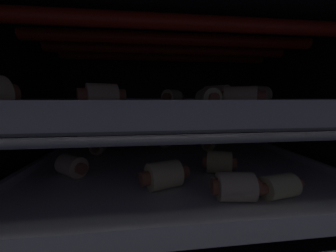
{
  "coord_description": "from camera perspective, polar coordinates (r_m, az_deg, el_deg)",
  "views": [
    {
      "loc": [
        -4.64,
        -32.55,
        22.97
      ],
      "look_at": [
        0.0,
        7.2,
        16.98
      ],
      "focal_mm": 20.45,
      "sensor_mm": 36.0,
      "label": 1
    }
  ],
  "objects": [
    {
      "name": "ground_plane",
      "position": [
        0.4,
        1.33,
        -27.13
      ],
      "size": [
        55.89,
        48.29,
        1.2
      ],
      "primitive_type": "cube",
      "color": "black"
    },
    {
      "name": "pig_in_blanket_lower_7",
      "position": [
        0.42,
        12.19,
        -5.12
      ],
      "size": [
        3.92,
        4.54,
        2.81
      ],
      "rotation": [
        0.0,
        0.0,
        5.76
      ],
      "color": "beige",
      "rests_on": "baking_tray_lower"
    },
    {
      "name": "pig_in_blanket_lower_3",
      "position": [
        0.41,
        -19.95,
        -5.71
      ],
      "size": [
        2.98,
        4.69,
        2.75
      ],
      "rotation": [
        0.0,
        0.0,
        3.07
      ],
      "color": "beige",
      "rests_on": "baking_tray_lower"
    },
    {
      "name": "pig_in_blanket_lower_2",
      "position": [
        0.24,
        -1.27,
        -14.38
      ],
      "size": [
        6.14,
        4.47,
        3.33
      ],
      "rotation": [
        0.0,
        0.0,
        5.06
      ],
      "color": "beige",
      "rests_on": "baking_tray_lower"
    },
    {
      "name": "oven_rack_lower",
      "position": [
        0.35,
        1.39,
        -12.26
      ],
      "size": [
        50.91,
        44.98,
        0.59
      ],
      "color": "slate"
    },
    {
      "name": "baking_tray_upper",
      "position": [
        0.33,
        1.46,
        5.45
      ],
      "size": [
        44.65,
        38.17,
        2.2
      ],
      "color": "silver",
      "rests_on": "oven_rack_upper"
    },
    {
      "name": "pig_in_blanket_upper_7",
      "position": [
        0.28,
        20.72,
        8.14
      ],
      "size": [
        6.1,
        4.47,
        2.78
      ],
      "rotation": [
        0.0,
        0.0,
        4.18
      ],
      "color": "beige",
      "rests_on": "baking_tray_upper"
    },
    {
      "name": "pig_in_blanket_lower_5",
      "position": [
        0.3,
        15.06,
        -10.4
      ],
      "size": [
        5.01,
        4.38,
        3.33
      ],
      "rotation": [
        0.0,
        0.0,
        4.32
      ],
      "color": "beige",
      "rests_on": "baking_tray_lower"
    },
    {
      "name": "pig_in_blanket_lower_1",
      "position": [
        0.25,
        30.11,
        -15.31
      ],
      "size": [
        6.21,
        3.19,
        2.6
      ],
      "rotation": [
        0.0,
        0.0,
        4.88
      ],
      "color": "beige",
      "rests_on": "baking_tray_lower"
    },
    {
      "name": "pig_in_blanket_upper_5",
      "position": [
        0.41,
        1.95,
        8.5
      ],
      "size": [
        3.52,
        5.23,
        2.6
      ],
      "rotation": [
        0.0,
        0.0,
        3.47
      ],
      "color": "beige",
      "rests_on": "baking_tray_upper"
    },
    {
      "name": "pig_in_blanket_lower_6",
      "position": [
        0.49,
        3.94,
        -3.21
      ],
      "size": [
        3.25,
        5.25,
        2.49
      ],
      "rotation": [
        0.0,
        0.0,
        6.0
      ],
      "color": "beige",
      "rests_on": "baking_tray_lower"
    },
    {
      "name": "heating_element",
      "position": [
        0.34,
        1.53,
        23.05
      ],
      "size": [
        42.79,
        20.69,
        1.76
      ],
      "color": "maroon"
    },
    {
      "name": "pig_in_blanket_lower_8",
      "position": [
        0.5,
        13.37,
        -3.06
      ],
      "size": [
        4.1,
        4.73,
        2.48
      ],
      "rotation": [
        0.0,
        0.0,
        0.59
      ],
      "color": "beige",
      "rests_on": "baking_tray_lower"
    },
    {
      "name": "baking_tray_lower",
      "position": [
        0.35,
        1.4,
        -10.85
      ],
      "size": [
        44.65,
        38.17,
        2.18
      ],
      "color": "silver",
      "rests_on": "oven_rack_lower"
    },
    {
      "name": "oven_ceiling",
      "position": [
        0.35,
        1.55,
        27.33
      ],
      "size": [
        55.89,
        48.29,
        1.2
      ],
      "primitive_type": "cube",
      "color": "black"
    },
    {
      "name": "pig_in_blanket_lower_4",
      "position": [
        0.23,
        19.4,
        -16.66
      ],
      "size": [
        5.22,
        3.54,
        3.1
      ],
      "rotation": [
        0.0,
        0.0,
        4.59
      ],
      "color": "beige",
      "rests_on": "baking_tray_lower"
    },
    {
      "name": "oven_rack_upper",
      "position": [
        0.33,
        1.45,
        3.8
      ],
      "size": [
        50.99,
        44.98,
        0.67
      ],
      "color": "slate"
    },
    {
      "name": "pig_in_blanket_upper_1",
      "position": [
        0.39,
        24.91,
        8.31
      ],
      "size": [
        5.0,
        4.33,
        3.38
      ],
      "rotation": [
        0.0,
        0.0,
        1.96
      ],
      "color": "beige",
      "rests_on": "baking_tray_upper"
    },
    {
      "name": "oven_wall_left",
      "position": [
        0.4,
        -40.99,
        -2.45
      ],
      "size": [
        1.2,
        45.89,
        33.58
      ],
      "primitive_type": "cube",
      "color": "black",
      "rests_on": "ground_plane"
    },
    {
      "name": "oven_wall_back",
      "position": [
        0.57,
        -1.92,
        2.24
      ],
      "size": [
        55.89,
        1.2,
        33.58
      ],
      "primitive_type": "cube",
      "color": "black",
      "rests_on": "ground_plane"
    },
    {
      "name": "pig_in_blanket_upper_6",
      "position": [
        0.34,
        1.76,
        8.56
      ],
      "size": [
        4.36,
        4.54,
        2.67
      ],
      "rotation": [
        0.0,
        0.0,
        2.39
      ],
      "color": "beige",
      "rests_on": "baking_tray_upper"
    },
    {
      "name": "pig_in_blanket_lower_9",
      "position": [
        0.31,
        -26.73,
        -10.51
      ],
      "size": [
        4.98,
        4.58,
        2.95
      ],
      "rotation": [
        0.0,
        0.0,
        0.9
      ],
      "color": "beige",
      "rests_on": "baking_tray_lower"
    },
    {
      "name": "pig_in_blanket_lower_0",
      "position": [
        0.44,
        0.18,
        -4.28
      ],
      "size": [
        3.83,
        5.79,
        2.75
      ],
      "rotation": [
        0.0,
        0.0,
        2.8
      ],
      "color": "beige",
      "rests_on": "baking_tray_lower"
    },
    {
      "name": "pig_in_blanket_upper_3",
      "position": [
        0.27,
        11.81,
        8.24
      ],
      "size": [
        2.61,
        5.29,
        2.52
      ],
      "rotation": [
        0.0,
        0.0,
        3.16
      ],
      "color": "beige",
      "rests_on": "baking_tray_upper"
    },
    {
      "name": "oven_wall_right",
      "position": [
        0.46,
        37.44,
        -0.97
      ],
      "size": [
        1.2,
        45.89,
        33.58
      ],
      "primitive_type": "cube",
      "color": "black",
      "rests_on": "ground_plane"
    },
    {
      "name": "pig_in_blanket_upper_4",
      "position": [
        0.33,
        14.31,
        8.85
      ],
      "size": [
        4.95,
        5.64,
        3.3
      ],
      "rotation": [
        0.0,
        0.0,
        0.55
      ],
      "color": "beige",
      "rests_on": "baking_tray_upper"
    },
    {
      "name": "pig_in_blanket_upper_2",
      "position": [
        0.25,
        -19.05,
        8.5
      ],
      "size": [
        5.82,
        4.12,
        3.0
      ],
      "rotation": [
        0.0,
        0.0,
        1.97
      ],
      "color": "beige",
      "rests_on": "baking_tray_upper"
    }
  ]
}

